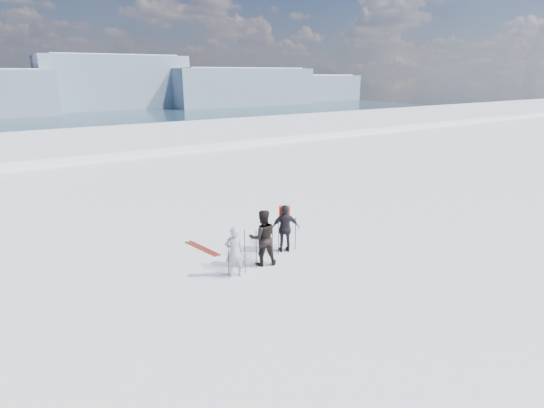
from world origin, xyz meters
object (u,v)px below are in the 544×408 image
(skier_grey, at_px, (234,252))
(skis_loose, at_px, (202,248))
(skier_pack, at_px, (285,229))
(skier_dark, at_px, (263,238))

(skier_grey, distance_m, skis_loose, 2.45)
(skier_grey, relative_size, skier_pack, 0.94)
(skier_pack, bearing_deg, skis_loose, -10.49)
(skier_pack, height_order, skis_loose, skier_pack)
(skier_dark, relative_size, skis_loose, 1.04)
(skier_dark, distance_m, skis_loose, 2.53)
(skier_grey, bearing_deg, skier_pack, -142.42)
(skier_grey, relative_size, skis_loose, 0.89)
(skier_grey, xyz_separation_m, skier_pack, (2.23, 0.67, 0.05))
(skier_grey, bearing_deg, skier_dark, -147.59)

